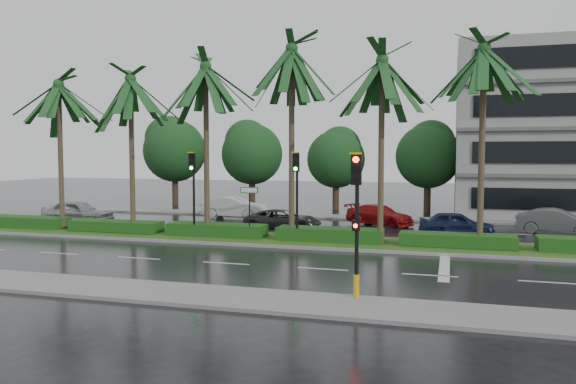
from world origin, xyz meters
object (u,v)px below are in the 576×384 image
(signal_median_left, at_px, (193,182))
(street_sign, at_px, (249,200))
(signal_near, at_px, (356,219))
(car_darkgrey, at_px, (283,220))
(car_silver, at_px, (78,212))
(car_white, at_px, (234,207))
(car_red, at_px, (380,215))
(car_grey, at_px, (557,221))
(car_blue, at_px, (456,224))

(signal_median_left, xyz_separation_m, street_sign, (3.00, 0.18, -0.87))
(signal_near, distance_m, car_darkgrey, 15.63)
(signal_median_left, relative_size, car_silver, 0.98)
(signal_median_left, distance_m, car_white, 9.86)
(car_red, bearing_deg, street_sign, 170.12)
(signal_median_left, relative_size, car_grey, 1.03)
(car_darkgrey, xyz_separation_m, car_blue, (9.50, 0.55, 0.05))
(street_sign, distance_m, car_red, 10.07)
(signal_median_left, relative_size, car_blue, 1.11)
(signal_near, xyz_separation_m, car_grey, (8.35, 17.17, -1.81))
(car_darkgrey, xyz_separation_m, car_grey, (14.85, 3.09, 0.08))
(car_grey, bearing_deg, car_silver, 109.44)
(car_white, xyz_separation_m, car_red, (10.03, -0.99, -0.11))
(car_blue, relative_size, car_grey, 0.93)
(signal_near, xyz_separation_m, car_red, (-1.50, 18.18, -1.87))
(signal_near, height_order, car_blue, signal_near)
(street_sign, bearing_deg, car_silver, 164.52)
(signal_median_left, height_order, car_grey, signal_median_left)
(signal_near, distance_m, car_blue, 15.05)
(street_sign, relative_size, car_white, 0.58)
(car_silver, xyz_separation_m, car_red, (18.21, 4.79, -0.13))
(car_silver, bearing_deg, signal_median_left, -114.14)
(signal_near, distance_m, car_grey, 19.18)
(street_sign, bearing_deg, car_red, 56.49)
(car_silver, relative_size, car_white, 0.99)
(car_darkgrey, height_order, car_grey, car_grey)
(street_sign, height_order, car_white, street_sign)
(signal_near, bearing_deg, car_silver, 145.81)
(signal_median_left, distance_m, car_red, 12.24)
(signal_median_left, bearing_deg, car_silver, 159.13)
(signal_near, relative_size, street_sign, 1.68)
(car_red, bearing_deg, car_white, 107.99)
(street_sign, xyz_separation_m, car_blue, (10.00, 4.77, -1.46))
(car_red, distance_m, car_blue, 5.73)
(signal_median_left, xyz_separation_m, car_white, (-1.53, 9.48, -2.25))
(signal_near, bearing_deg, car_red, 94.72)
(car_silver, height_order, car_red, car_silver)
(car_red, relative_size, car_grey, 1.03)
(signal_near, height_order, car_silver, signal_near)
(car_red, bearing_deg, signal_near, -151.65)
(signal_median_left, distance_m, street_sign, 3.13)
(car_white, height_order, car_red, car_white)
(signal_median_left, bearing_deg, street_sign, 3.47)
(signal_near, relative_size, car_silver, 0.98)
(signal_near, relative_size, signal_median_left, 1.00)
(car_blue, bearing_deg, car_grey, -66.74)
(car_silver, relative_size, car_grey, 1.05)
(car_darkgrey, bearing_deg, signal_near, -161.07)
(street_sign, xyz_separation_m, car_white, (-4.53, 9.30, -1.38))
(car_silver, xyz_separation_m, car_darkgrey, (13.21, 0.70, -0.14))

